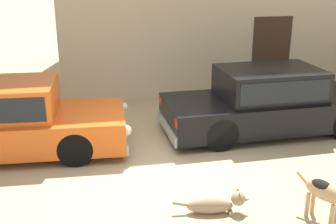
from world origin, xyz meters
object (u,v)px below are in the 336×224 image
at_px(parked_sedan_nearest, 2,119).
at_px(parked_sedan_second, 269,101).
at_px(stray_dog_tan, 327,193).
at_px(stray_dog_spotted, 217,204).

bearing_deg(parked_sedan_nearest, parked_sedan_second, 4.07).
height_order(parked_sedan_second, stray_dog_tan, parked_sedan_second).
relative_size(parked_sedan_nearest, parked_sedan_second, 1.02).
bearing_deg(parked_sedan_nearest, stray_dog_spotted, -36.70).
distance_m(stray_dog_spotted, stray_dog_tan, 1.53).
xyz_separation_m(parked_sedan_nearest, stray_dog_tan, (4.74, -3.33, -0.22)).
bearing_deg(stray_dog_tan, parked_sedan_nearest, -151.63).
bearing_deg(stray_dog_tan, stray_dog_spotted, -137.01).
bearing_deg(parked_sedan_second, stray_dog_tan, -102.32).
bearing_deg(parked_sedan_nearest, stray_dog_tan, -31.75).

